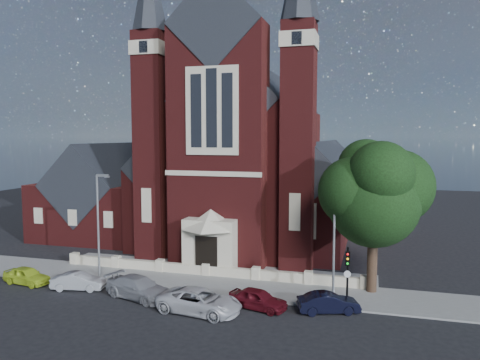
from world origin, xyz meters
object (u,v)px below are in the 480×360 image
object	(u,v)px
street_tree	(375,195)
car_navy	(328,303)
street_lamp_left	(99,219)
car_silver_b	(139,288)
car_lime_van	(27,276)
car_dark_red	(258,299)
church	(257,162)
parish_hall	(106,199)
traffic_signal	(348,269)
street_lamp_right	(336,232)
car_silver_a	(78,281)
car_white_suv	(200,301)

from	to	relation	value
street_tree	car_navy	world-z (taller)	street_tree
street_lamp_left	car_silver_b	world-z (taller)	street_lamp_left
car_lime_van	car_dark_red	size ratio (longest dim) A/B	0.98
church	parish_hall	distance (m)	17.26
car_lime_van	car_silver_b	world-z (taller)	car_silver_b
street_lamp_left	traffic_signal	xyz separation A→B (m)	(18.91, -1.57, -2.02)
street_tree	street_lamp_right	world-z (taller)	street_tree
traffic_signal	car_lime_van	distance (m)	23.36
street_tree	car_navy	distance (m)	8.11
traffic_signal	car_navy	distance (m)	2.45
church	street_tree	bearing A→B (deg)	-53.83
church	traffic_signal	bearing A→B (deg)	-61.80
car_silver_a	street_tree	bearing A→B (deg)	-89.00
car_silver_a	church	bearing A→B (deg)	-31.60
car_lime_van	car_white_suv	xyz separation A→B (m)	(14.44, -1.82, 0.11)
car_lime_van	car_dark_red	bearing A→B (deg)	-81.93
street_tree	church	bearing A→B (deg)	126.17
car_silver_a	parish_hall	bearing A→B (deg)	13.56
car_navy	car_dark_red	bearing A→B (deg)	77.57
parish_hall	street_lamp_right	bearing A→B (deg)	-28.22
street_lamp_right	car_silver_a	world-z (taller)	street_lamp_right
street_tree	car_silver_a	world-z (taller)	street_tree
parish_hall	car_dark_red	size ratio (longest dim) A/B	3.17
street_tree	car_silver_b	bearing A→B (deg)	-161.26
street_lamp_right	car_navy	size ratio (longest dim) A/B	2.10
street_lamp_left	car_white_suv	distance (m)	11.85
street_lamp_left	street_tree	bearing A→B (deg)	4.76
street_lamp_right	car_lime_van	size ratio (longest dim) A/B	2.14
parish_hall	traffic_signal	xyz separation A→B (m)	(27.00, -15.57, -1.43)
traffic_signal	car_silver_b	bearing A→B (deg)	-172.05
church	car_navy	world-z (taller)	church
church	car_dark_red	world-z (taller)	church
car_silver_b	car_lime_van	bearing A→B (deg)	104.54
church	street_lamp_right	world-z (taller)	church
street_lamp_left	car_silver_a	size ratio (longest dim) A/B	2.15
church	street_lamp_right	xyz separation A→B (m)	(10.09, -18.94, -3.59)
church	car_silver_a	world-z (taller)	church
street_lamp_right	car_silver_b	world-z (taller)	street_lamp_right
car_navy	car_white_suv	bearing A→B (deg)	86.20
car_silver_b	car_silver_a	bearing A→B (deg)	102.83
church	car_silver_a	distance (m)	24.54
car_silver_a	car_white_suv	distance (m)	10.09
street_tree	street_lamp_right	size ratio (longest dim) A/B	1.32
traffic_signal	car_silver_b	distance (m)	13.99
street_tree	traffic_signal	world-z (taller)	street_tree
street_lamp_right	traffic_signal	distance (m)	2.71
car_white_suv	car_silver_b	bearing A→B (deg)	82.53
street_lamp_right	car_navy	distance (m)	4.75
parish_hall	street_tree	bearing A→B (deg)	-23.26
street_tree	street_lamp_left	size ratio (longest dim) A/B	1.32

